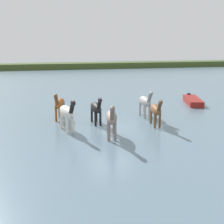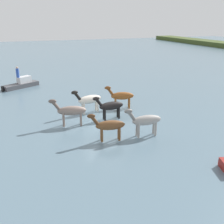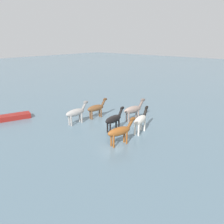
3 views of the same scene
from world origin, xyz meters
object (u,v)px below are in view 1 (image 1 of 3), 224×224
Objects in this scene: horse_dark_mare at (96,108)px; boat_skiff_near at (193,102)px; horse_lead at (67,112)px; horse_chestnut_trailing at (60,104)px; horse_dun_straggler at (156,110)px; horse_gray_outer at (112,118)px; horse_rear_stallion at (145,102)px.

horse_dark_mare is 0.58× the size of boat_skiff_near.
horse_lead is (-1.94, -1.10, 0.07)m from horse_dark_mare.
horse_chestnut_trailing reaches higher than horse_dun_straggler.
boat_skiff_near is at bearing 106.44° from horse_lead.
horse_chestnut_trailing is 11.89m from boat_skiff_near.
horse_gray_outer is 1.09× the size of horse_dun_straggler.
horse_rear_stallion is 0.97× the size of horse_lead.
horse_rear_stallion is at bearing -175.05° from horse_dun_straggler.
horse_dun_straggler is (3.44, -1.38, -0.03)m from horse_dark_mare.
horse_gray_outer reaches higher than horse_dark_mare.
boat_skiff_near is (5.74, 3.58, -0.92)m from horse_rear_stallion.
horse_dark_mare reaches higher than boat_skiff_near.
horse_dun_straggler is at bearing 129.77° from horse_gray_outer.
horse_rear_stallion is 1.02× the size of horse_chestnut_trailing.
horse_chestnut_trailing is at bearing -142.16° from horse_gray_outer.
horse_dark_mare is at bearing 65.45° from horse_chestnut_trailing.
horse_rear_stallion is 1.07× the size of horse_dun_straggler.
horse_lead is 5.38m from horse_dun_straggler.
horse_rear_stallion is at bearing -38.85° from boat_skiff_near.
horse_rear_stallion is at bearing 100.49° from horse_lead.
horse_chestnut_trailing is 6.39m from horse_dun_straggler.
horse_rear_stallion is 0.62× the size of boat_skiff_near.
boat_skiff_near is at bearing 115.51° from horse_dark_mare.
horse_dun_straggler is at bearing 76.86° from horse_lead.
horse_lead is at bearing -82.65° from horse_dun_straggler.
horse_lead is 0.63× the size of boat_skiff_near.
horse_rear_stallion reaches higher than boat_skiff_near.
horse_dark_mare is 2.76m from horse_chestnut_trailing.
horse_lead reaches higher than horse_chestnut_trailing.
horse_dark_mare is at bearing -164.00° from horse_gray_outer.
horse_dark_mare is at bearing 109.47° from horse_lead.
horse_rear_stallion is 5.99m from horse_lead.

